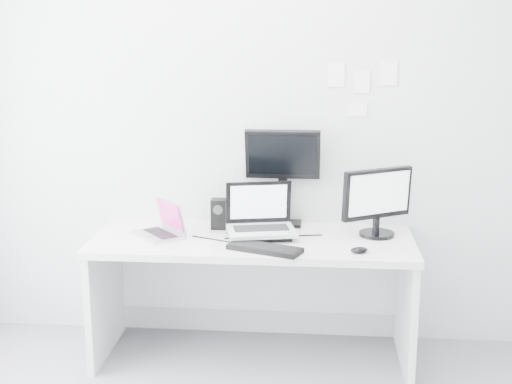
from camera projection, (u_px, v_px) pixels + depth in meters
back_wall at (258, 120)px, 4.10m from camera, size 3.60×0.00×3.60m
desk at (253, 299)px, 3.98m from camera, size 1.80×0.70×0.73m
macbook at (158, 218)px, 3.90m from camera, size 0.35×0.36×0.22m
speaker at (219, 214)px, 4.07m from camera, size 0.10×0.10×0.18m
dell_laptop at (261, 211)px, 3.86m from camera, size 0.43×0.36×0.31m
rear_monitor at (283, 176)px, 4.10m from camera, size 0.44×0.16×0.60m
samsung_monitor at (378, 201)px, 3.90m from camera, size 0.48×0.40×0.40m
keyboard at (265, 249)px, 3.67m from camera, size 0.42×0.28×0.03m
mouse at (359, 250)px, 3.63m from camera, size 0.11×0.09×0.03m
wall_note_0 at (336, 74)px, 4.00m from camera, size 0.10×0.00×0.14m
wall_note_1 at (362, 82)px, 3.99m from camera, size 0.09×0.00×0.13m
wall_note_2 at (388, 73)px, 3.97m from camera, size 0.10×0.00×0.14m
wall_note_3 at (357, 109)px, 4.03m from camera, size 0.11×0.00×0.08m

